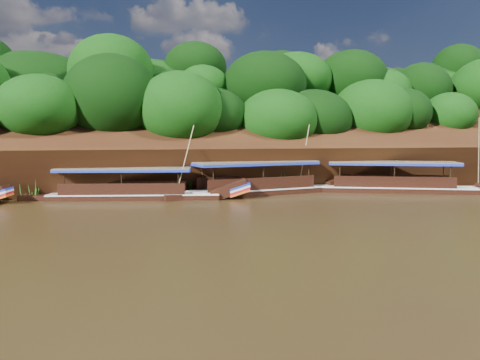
# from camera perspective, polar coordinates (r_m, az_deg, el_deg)

# --- Properties ---
(ground) EXTENTS (160.00, 160.00, 0.00)m
(ground) POSITION_cam_1_polar(r_m,az_deg,el_deg) (31.09, 9.70, -3.51)
(ground) COLOR black
(ground) RESTS_ON ground
(riverbank) EXTENTS (120.00, 30.06, 19.40)m
(riverbank) POSITION_cam_1_polar(r_m,az_deg,el_deg) (52.35, -0.56, 2.23)
(riverbank) COLOR black
(riverbank) RESTS_ON ground
(boat_0) EXTENTS (15.60, 8.22, 6.73)m
(boat_0) POSITION_cam_1_polar(r_m,az_deg,el_deg) (42.13, 20.25, -0.64)
(boat_0) COLOR black
(boat_0) RESTS_ON ground
(boat_1) EXTENTS (15.79, 5.30, 6.23)m
(boat_1) POSITION_cam_1_polar(r_m,az_deg,el_deg) (38.91, 4.18, -0.76)
(boat_1) COLOR black
(boat_1) RESTS_ON ground
(boat_2) EXTENTS (15.14, 4.83, 6.03)m
(boat_2) POSITION_cam_1_polar(r_m,az_deg,el_deg) (36.06, -11.49, -1.46)
(boat_2) COLOR black
(boat_2) RESTS_ON ground
(reeds) EXTENTS (50.39, 2.30, 2.28)m
(reeds) POSITION_cam_1_polar(r_m,az_deg,el_deg) (39.10, 0.45, -0.29)
(reeds) COLOR #296218
(reeds) RESTS_ON ground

